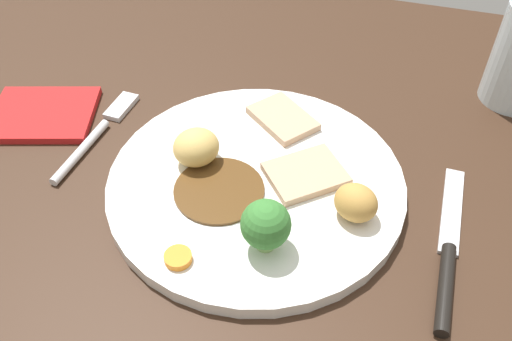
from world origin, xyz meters
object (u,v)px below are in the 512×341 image
meat_slice_main (283,118)px  carrot_coin_front (178,258)px  folded_napkin (43,114)px  knife (448,257)px  meat_slice_under (306,174)px  roast_potato_left (196,147)px  roast_potato_right (356,203)px  fork (98,133)px  dinner_plate (256,183)px  broccoli_floret (266,225)px

meat_slice_main → carrot_coin_front: bearing=-100.7°
folded_napkin → knife: bearing=-9.1°
meat_slice_under → roast_potato_left: 10.65cm
roast_potato_right → folded_napkin: bearing=171.0°
roast_potato_right → fork: bearing=170.8°
carrot_coin_front → fork: (-14.78, 13.36, -1.34)cm
dinner_plate → fork: (-18.18, 2.56, -0.31)cm
carrot_coin_front → folded_napkin: carrot_coin_front is taller
broccoli_floret → folded_napkin: size_ratio=0.44×
fork → folded_napkin: (-7.22, 1.05, 0.01)cm
knife → folded_napkin: size_ratio=1.68×
meat_slice_under → fork: bearing=177.2°
meat_slice_main → fork: 19.54cm
meat_slice_main → knife: meat_slice_main is taller
meat_slice_main → fork: (-18.48, -6.21, -1.41)cm
knife → folded_napkin: bearing=82.2°
fork → folded_napkin: size_ratio=1.39×
roast_potato_right → broccoli_floret: (-6.52, -5.46, 1.08)cm
dinner_plate → roast_potato_right: (9.54, -1.91, 2.34)cm
carrot_coin_front → roast_potato_right: bearing=34.5°
knife → carrot_coin_front: bearing=110.5°
dinner_plate → broccoli_floret: bearing=-67.7°
roast_potato_left → knife: roast_potato_left is taller
meat_slice_main → carrot_coin_front: 19.91cm
dinner_plate → knife: bearing=-10.6°
meat_slice_main → carrot_coin_front: (-3.69, -19.57, -0.08)cm
meat_slice_main → roast_potato_left: size_ratio=1.54×
carrot_coin_front → folded_napkin: size_ratio=0.21×
broccoli_floret → fork: size_ratio=0.32×
meat_slice_under → knife: 14.40cm
roast_potato_left → roast_potato_right: bearing=-9.2°
broccoli_floret → meat_slice_under: bearing=81.0°
broccoli_floret → roast_potato_right: bearing=39.9°
roast_potato_right → carrot_coin_front: size_ratio=1.69×
meat_slice_under → roast_potato_left: size_ratio=1.56×
roast_potato_right → carrot_coin_front: 15.75cm
dinner_plate → carrot_coin_front: bearing=-107.5°
dinner_plate → roast_potato_left: (-6.11, 0.63, 2.47)cm
fork → knife: 36.58cm
carrot_coin_front → folded_napkin: 26.34cm
roast_potato_right → knife: (8.38, -1.45, -2.59)cm
broccoli_floret → fork: 23.70cm
roast_potato_left → folded_napkin: size_ratio=0.40×
meat_slice_main → broccoli_floret: size_ratio=1.40×
knife → dinner_plate: bearing=80.7°
fork → knife: knife is taller
roast_potato_right → folded_napkin: roast_potato_right is taller
fork → folded_napkin: fork is taller
meat_slice_under → folded_napkin: bearing=175.9°
meat_slice_main → roast_potato_left: roast_potato_left is taller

